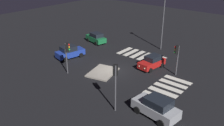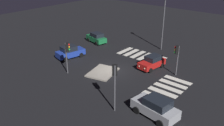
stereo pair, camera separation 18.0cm
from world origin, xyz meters
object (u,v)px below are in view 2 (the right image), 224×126
(car_blue, at_px, (70,52))
(traffic_light_east, at_px, (177,53))
(car_silver, at_px, (155,107))
(traffic_light_west, at_px, (67,51))
(car_red, at_px, (152,62))
(traffic_island, at_px, (103,72))
(traffic_light_south, at_px, (115,76))
(car_green, at_px, (96,38))
(street_lamp, at_px, (164,14))

(car_blue, height_order, traffic_light_east, traffic_light_east)
(car_silver, relative_size, traffic_light_west, 1.16)
(car_silver, distance_m, car_red, 10.00)
(traffic_island, distance_m, traffic_light_south, 8.31)
(car_green, distance_m, traffic_light_west, 11.61)
(car_red, bearing_deg, traffic_island, -27.96)
(traffic_light_west, distance_m, street_lamp, 14.96)
(street_lamp, bearing_deg, car_silver, -152.10)
(traffic_island, bearing_deg, car_blue, 83.90)
(traffic_island, xyz_separation_m, car_silver, (-3.36, -9.18, 0.80))
(car_blue, xyz_separation_m, car_green, (6.88, 1.60, -0.03))
(traffic_light_south, relative_size, street_lamp, 0.57)
(traffic_island, xyz_separation_m, car_red, (5.00, -3.70, 0.69))
(traffic_island, height_order, street_lamp, street_lamp)
(traffic_island, xyz_separation_m, traffic_light_west, (-2.61, 3.04, 2.76))
(traffic_island, xyz_separation_m, street_lamp, (11.49, -1.31, 5.21))
(traffic_light_west, height_order, traffic_light_east, traffic_light_west)
(traffic_light_east, bearing_deg, traffic_island, 5.69)
(car_blue, bearing_deg, traffic_light_west, -120.75)
(car_red, distance_m, traffic_light_west, 10.38)
(traffic_island, relative_size, car_silver, 0.98)
(car_blue, bearing_deg, car_green, 25.28)
(car_silver, xyz_separation_m, traffic_light_west, (0.75, 12.22, 1.95))
(car_green, xyz_separation_m, street_lamp, (3.90, -9.53, 4.50))
(traffic_island, distance_m, street_lamp, 12.69)
(traffic_island, distance_m, car_silver, 9.81)
(car_green, height_order, traffic_light_west, traffic_light_west)
(car_red, bearing_deg, car_blue, -58.84)
(traffic_light_west, bearing_deg, car_green, 69.01)
(traffic_light_south, bearing_deg, car_green, 6.69)
(car_silver, xyz_separation_m, traffic_light_east, (8.36, 2.39, 1.85))
(street_lamp, bearing_deg, car_red, -159.80)
(car_blue, xyz_separation_m, traffic_light_west, (-3.31, -3.56, 2.02))
(car_red, height_order, car_green, car_green)
(traffic_light_east, bearing_deg, traffic_light_south, 54.03)
(car_green, distance_m, street_lamp, 11.24)
(car_red, xyz_separation_m, traffic_light_east, (-0.00, -3.09, 1.96))
(traffic_light_east, distance_m, street_lamp, 8.87)
(car_red, xyz_separation_m, traffic_light_south, (-9.88, -2.17, 2.59))
(traffic_island, height_order, traffic_light_east, traffic_light_east)
(car_red, xyz_separation_m, car_blue, (-4.30, 10.31, 0.04))
(car_silver, relative_size, traffic_light_south, 0.98)
(traffic_light_south, bearing_deg, car_blue, 24.11)
(traffic_light_east, bearing_deg, street_lamp, -80.54)
(car_blue, distance_m, street_lamp, 14.11)
(traffic_light_south, distance_m, street_lamp, 17.10)
(car_blue, relative_size, traffic_light_south, 0.91)
(car_silver, bearing_deg, car_blue, -6.97)
(car_green, bearing_deg, car_blue, 115.92)
(car_red, bearing_deg, car_silver, 41.74)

